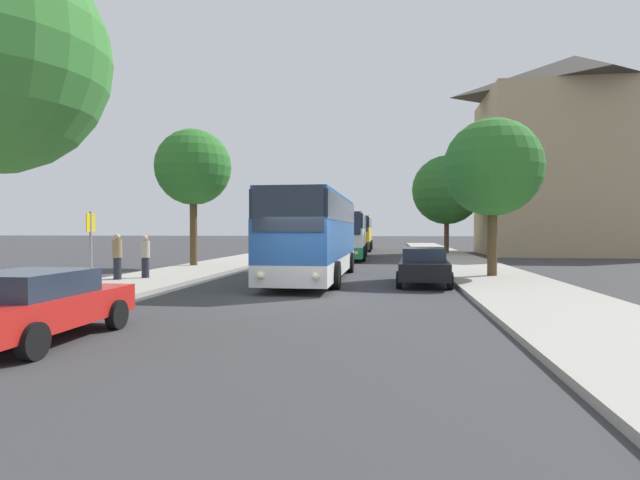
% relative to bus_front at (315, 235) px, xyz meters
% --- Properties ---
extents(ground_plane, '(300.00, 300.00, 0.00)m').
position_rel_bus_front_xyz_m(ground_plane, '(0.53, -6.49, -1.87)').
color(ground_plane, '#38383A').
rests_on(ground_plane, ground).
extents(sidewalk_left, '(4.00, 120.00, 0.15)m').
position_rel_bus_front_xyz_m(sidewalk_left, '(-6.47, -6.49, -1.79)').
color(sidewalk_left, '#A39E93').
rests_on(sidewalk_left, ground_plane).
extents(sidewalk_right, '(4.00, 120.00, 0.15)m').
position_rel_bus_front_xyz_m(sidewalk_right, '(7.53, -6.49, -1.79)').
color(sidewalk_right, '#A39E93').
rests_on(sidewalk_right, ground_plane).
extents(building_right_background, '(14.29, 10.39, 16.48)m').
position_rel_bus_front_xyz_m(building_right_background, '(18.21, 23.09, 6.37)').
color(building_right_background, tan).
rests_on(building_right_background, ground_plane).
extents(bus_front, '(2.82, 11.60, 3.50)m').
position_rel_bus_front_xyz_m(bus_front, '(0.00, 0.00, 0.00)').
color(bus_front, silver).
rests_on(bus_front, ground_plane).
extents(bus_middle, '(3.09, 10.82, 3.25)m').
position_rel_bus_front_xyz_m(bus_middle, '(0.04, 15.10, -0.13)').
color(bus_middle, '#238942').
rests_on(bus_middle, ground_plane).
extents(bus_rear, '(2.97, 10.28, 3.39)m').
position_rel_bus_front_xyz_m(bus_rear, '(-0.07, 29.04, -0.06)').
color(bus_rear, '#2D2D2D').
rests_on(bus_rear, ground_plane).
extents(parked_car_left_curb, '(2.14, 4.12, 1.33)m').
position_rel_bus_front_xyz_m(parked_car_left_curb, '(-3.47, -12.41, -1.16)').
color(parked_car_left_curb, red).
rests_on(parked_car_left_curb, ground_plane).
extents(parked_car_right_near, '(2.15, 4.70, 1.40)m').
position_rel_bus_front_xyz_m(parked_car_right_near, '(4.44, -1.44, -1.13)').
color(parked_car_right_near, black).
rests_on(parked_car_right_near, ground_plane).
extents(bus_stop_sign, '(0.08, 0.45, 2.54)m').
position_rel_bus_front_xyz_m(bus_stop_sign, '(-6.45, -5.92, -0.14)').
color(bus_stop_sign, gray).
rests_on(bus_stop_sign, sidewalk_left).
extents(pedestrian_waiting_near, '(0.36, 0.36, 1.79)m').
position_rel_bus_front_xyz_m(pedestrian_waiting_near, '(-7.43, -2.66, -0.81)').
color(pedestrian_waiting_near, '#23232D').
rests_on(pedestrian_waiting_near, sidewalk_left).
extents(pedestrian_waiting_far, '(0.36, 0.36, 1.72)m').
position_rel_bus_front_xyz_m(pedestrian_waiting_far, '(-6.70, -1.81, -0.85)').
color(pedestrian_waiting_far, '#23232D').
rests_on(pedestrian_waiting_far, sidewalk_left).
extents(tree_left_far, '(4.15, 4.15, 7.47)m').
position_rel_bus_front_xyz_m(tree_left_far, '(-7.57, 5.35, 3.64)').
color(tree_left_far, '#513D23').
rests_on(tree_left_far, sidewalk_left).
extents(tree_right_near, '(5.78, 5.78, 8.18)m').
position_rel_bus_front_xyz_m(tree_right_near, '(7.87, 22.23, 3.57)').
color(tree_right_near, '#47331E').
rests_on(tree_right_near, sidewalk_right).
extents(tree_right_mid, '(4.14, 4.14, 6.67)m').
position_rel_bus_front_xyz_m(tree_right_mid, '(7.46, 1.15, 2.86)').
color(tree_right_mid, '#513D23').
rests_on(tree_right_mid, sidewalk_right).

